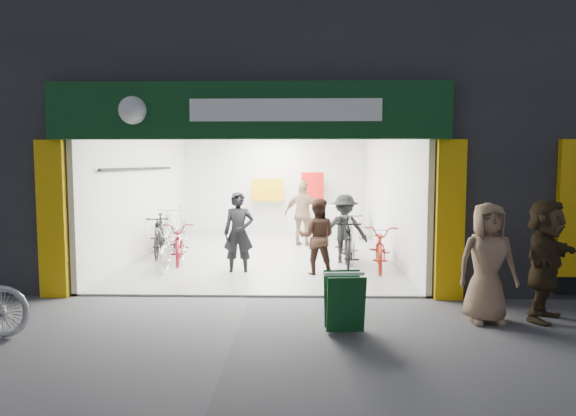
{
  "coord_description": "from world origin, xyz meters",
  "views": [
    {
      "loc": [
        0.85,
        -8.34,
        2.21
      ],
      "look_at": [
        0.59,
        1.5,
        1.36
      ],
      "focal_mm": 32.0,
      "sensor_mm": 36.0,
      "label": 1
    }
  ],
  "objects_px": {
    "bike_left_front": "(174,247)",
    "bike_right_front": "(347,244)",
    "sandwich_board": "(344,300)",
    "pedestrian_near": "(487,263)"
  },
  "relations": [
    {
      "from": "bike_left_front",
      "to": "bike_right_front",
      "type": "distance_m",
      "value": 3.63
    },
    {
      "from": "bike_left_front",
      "to": "bike_right_front",
      "type": "xyz_separation_m",
      "value": [
        3.63,
        -0.1,
        0.09
      ]
    },
    {
      "from": "bike_right_front",
      "to": "sandwich_board",
      "type": "height_order",
      "value": "bike_right_front"
    },
    {
      "from": "bike_right_front",
      "to": "pedestrian_near",
      "type": "height_order",
      "value": "pedestrian_near"
    },
    {
      "from": "bike_left_front",
      "to": "sandwich_board",
      "type": "distance_m",
      "value": 5.11
    },
    {
      "from": "bike_left_front",
      "to": "pedestrian_near",
      "type": "bearing_deg",
      "value": -31.29
    },
    {
      "from": "bike_left_front",
      "to": "pedestrian_near",
      "type": "xyz_separation_m",
      "value": [
        5.26,
        -3.49,
        0.37
      ]
    },
    {
      "from": "bike_left_front",
      "to": "sandwich_board",
      "type": "bearing_deg",
      "value": -48.36
    },
    {
      "from": "pedestrian_near",
      "to": "bike_left_front",
      "type": "bearing_deg",
      "value": 143.74
    },
    {
      "from": "bike_right_front",
      "to": "sandwich_board",
      "type": "bearing_deg",
      "value": -92.4
    }
  ]
}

